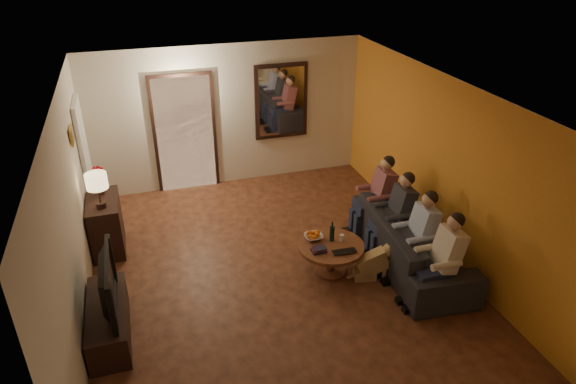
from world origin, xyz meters
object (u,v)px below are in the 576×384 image
object	(u,v)px
table_lamp	(98,191)
bowl	(313,237)
sofa	(411,240)
coffee_table	(330,258)
laptop	(346,254)
person_c	(397,217)
wine_bottle	(332,231)
person_d	(378,198)
dresser	(106,224)
person_a	(442,263)
tv_stand	(109,321)
tv	(101,284)
dog	(373,261)
person_b	(418,238)

from	to	relation	value
table_lamp	bowl	bearing A→B (deg)	-22.15
sofa	coffee_table	size ratio (longest dim) A/B	2.67
laptop	sofa	bearing A→B (deg)	11.85
person_c	wine_bottle	distance (m)	1.05
person_d	laptop	bearing A→B (deg)	-133.05
dresser	person_a	world-z (taller)	person_a
laptop	tv_stand	bearing A→B (deg)	-174.59
tv	sofa	size ratio (longest dim) A/B	0.45
tv	person_d	bearing A→B (deg)	-73.81
dog	bowl	xyz separation A→B (m)	(-0.68, 0.54, 0.20)
sofa	person_c	bearing A→B (deg)	23.66
tv_stand	laptop	bearing A→B (deg)	2.22
person_c	dog	world-z (taller)	person_c
tv_stand	person_c	world-z (taller)	person_c
table_lamp	dog	size ratio (longest dim) A/B	0.96
laptop	coffee_table	bearing A→B (deg)	112.85
person_c	coffee_table	bearing A→B (deg)	-170.33
dresser	dog	world-z (taller)	dresser
person_b	person_c	size ratio (longest dim) A/B	1.00
person_b	table_lamp	bearing A→B (deg)	156.50
person_a	person_d	size ratio (longest dim) A/B	1.00
dog	sofa	bearing A→B (deg)	27.01
person_d	tv	bearing A→B (deg)	-163.81
bowl	person_c	bearing A→B (deg)	-1.48
dresser	bowl	xyz separation A→B (m)	(2.81, -1.36, 0.07)
person_c	person_d	size ratio (longest dim) A/B	1.00
bowl	person_b	bearing A→B (deg)	-26.38
laptop	dresser	bearing A→B (deg)	152.09
dog	laptop	xyz separation A→B (m)	(-0.40, 0.04, 0.18)
dresser	wine_bottle	size ratio (longest dim) A/B	2.96
sofa	person_a	xyz separation A→B (m)	(-0.10, -0.90, 0.24)
tv	sofa	world-z (taller)	tv
bowl	laptop	distance (m)	0.57
table_lamp	person_a	size ratio (longest dim) A/B	0.45
person_a	coffee_table	size ratio (longest dim) A/B	1.30
tv	person_d	world-z (taller)	person_d
table_lamp	person_a	world-z (taller)	table_lamp
tv	wine_bottle	world-z (taller)	tv
dresser	person_c	bearing A→B (deg)	-18.87
table_lamp	laptop	bearing A→B (deg)	-28.01
person_b	person_c	distance (m)	0.60
person_d	laptop	size ratio (longest dim) A/B	3.65
tv_stand	coffee_table	size ratio (longest dim) A/B	1.40
table_lamp	person_d	world-z (taller)	table_lamp
person_b	wine_bottle	xyz separation A→B (m)	(-1.05, 0.51, 0.01)
laptop	table_lamp	bearing A→B (deg)	155.18
coffee_table	tv_stand	bearing A→B (deg)	-172.39
tv_stand	dog	world-z (taller)	dog
sofa	bowl	world-z (taller)	sofa
sofa	person_c	size ratio (longest dim) A/B	2.06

